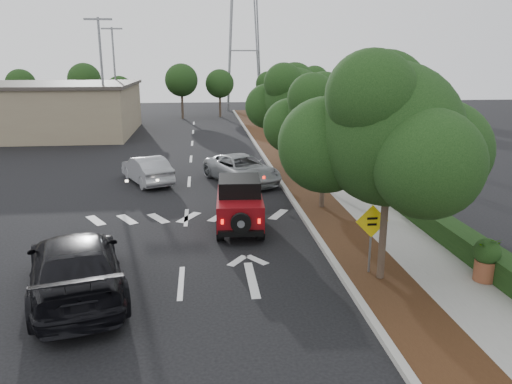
{
  "coord_description": "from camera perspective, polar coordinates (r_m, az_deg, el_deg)",
  "views": [
    {
      "loc": [
        0.68,
        -13.03,
        6.1
      ],
      "look_at": [
        2.45,
        3.0,
        1.78
      ],
      "focal_mm": 35.0,
      "sensor_mm": 36.0,
      "label": 1
    }
  ],
  "objects": [
    {
      "name": "planting_strip",
      "position": [
        26.21,
        4.68,
        1.64
      ],
      "size": [
        1.8,
        70.0,
        0.12
      ],
      "primitive_type": "cube",
      "color": "black",
      "rests_on": "ground"
    },
    {
      "name": "street_tree_mid",
      "position": [
        21.04,
        7.49,
        -1.98
      ],
      "size": [
        3.2,
        3.2,
        5.32
      ],
      "primitive_type": null,
      "color": "black",
      "rests_on": "ground"
    },
    {
      "name": "light_pole_a",
      "position": [
        40.15,
        -16.62,
        5.65
      ],
      "size": [
        2.0,
        0.22,
        9.0
      ],
      "primitive_type": null,
      "color": "slate",
      "rests_on": "ground"
    },
    {
      "name": "sidewalk",
      "position": [
        26.63,
        8.7,
        1.73
      ],
      "size": [
        2.0,
        70.0,
        0.12
      ],
      "primitive_type": "cube",
      "color": "gray",
      "rests_on": "ground"
    },
    {
      "name": "red_jeep",
      "position": [
        18.37,
        -1.9,
        -1.27
      ],
      "size": [
        1.82,
        3.74,
        1.88
      ],
      "rotation": [
        0.0,
        0.0,
        -0.06
      ],
      "color": "black",
      "rests_on": "ground"
    },
    {
      "name": "parked_suv",
      "position": [
        40.35,
        -19.32,
        6.65
      ],
      "size": [
        5.16,
        3.45,
        1.63
      ],
      "primitive_type": "imported",
      "rotation": [
        0.0,
        0.0,
        1.92
      ],
      "color": "#B1B4B9",
      "rests_on": "ground"
    },
    {
      "name": "ground",
      "position": [
        14.4,
        -8.56,
        -10.24
      ],
      "size": [
        120.0,
        120.0,
        0.0
      ],
      "primitive_type": "plane",
      "color": "black",
      "rests_on": "ground"
    },
    {
      "name": "street_tree_near",
      "position": [
        14.78,
        13.96,
        -9.85
      ],
      "size": [
        3.8,
        3.8,
        5.92
      ],
      "primitive_type": null,
      "color": "black",
      "rests_on": "ground"
    },
    {
      "name": "transmission_tower",
      "position": [
        61.56,
        -1.35,
        9.32
      ],
      "size": [
        7.0,
        4.0,
        28.0
      ],
      "primitive_type": null,
      "color": "slate",
      "rests_on": "ground"
    },
    {
      "name": "street_tree_far",
      "position": [
        27.18,
        4.28,
        2.0
      ],
      "size": [
        3.4,
        3.4,
        5.62
      ],
      "primitive_type": null,
      "color": "black",
      "rests_on": "ground"
    },
    {
      "name": "black_suv_oncoming",
      "position": [
        14.09,
        -19.94,
        -7.92
      ],
      "size": [
        3.73,
        6.11,
        1.66
      ],
      "primitive_type": "imported",
      "rotation": [
        0.0,
        0.0,
        3.41
      ],
      "color": "black",
      "rests_on": "ground"
    },
    {
      "name": "light_pole_b",
      "position": [
        52.04,
        -15.46,
        7.74
      ],
      "size": [
        2.0,
        0.22,
        9.0
      ],
      "primitive_type": null,
      "color": "slate",
      "rests_on": "ground"
    },
    {
      "name": "curb",
      "position": [
        26.04,
        2.52,
        1.62
      ],
      "size": [
        0.2,
        70.0,
        0.15
      ],
      "primitive_type": "cube",
      "color": "#9E9B93",
      "rests_on": "ground"
    },
    {
      "name": "terracotta_planter",
      "position": [
        15.21,
        24.87,
        -6.59
      ],
      "size": [
        0.74,
        0.74,
        1.29
      ],
      "rotation": [
        0.0,
        0.0,
        -0.08
      ],
      "color": "brown",
      "rests_on": "ground"
    },
    {
      "name": "silver_suv_ahead",
      "position": [
        25.25,
        -1.64,
        2.64
      ],
      "size": [
        4.17,
        5.49,
        1.39
      ],
      "primitive_type": "imported",
      "rotation": [
        0.0,
        0.0,
        0.43
      ],
      "color": "#95999C",
      "rests_on": "ground"
    },
    {
      "name": "speed_hump_sign",
      "position": [
        14.53,
        13.05,
        -4.22
      ],
      "size": [
        0.96,
        0.08,
        2.04
      ],
      "rotation": [
        0.0,
        0.0,
        0.02
      ],
      "color": "slate",
      "rests_on": "ground"
    },
    {
      "name": "hedge",
      "position": [
        26.95,
        11.61,
        2.49
      ],
      "size": [
        0.8,
        70.0,
        0.8
      ],
      "primitive_type": "cube",
      "color": "black",
      "rests_on": "ground"
    },
    {
      "name": "silver_sedan_oncoming",
      "position": [
        25.74,
        -12.37,
        2.52
      ],
      "size": [
        3.04,
        4.42,
        1.38
      ],
      "primitive_type": "imported",
      "rotation": [
        0.0,
        0.0,
        3.56
      ],
      "color": "#9A9BA1",
      "rests_on": "ground"
    }
  ]
}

